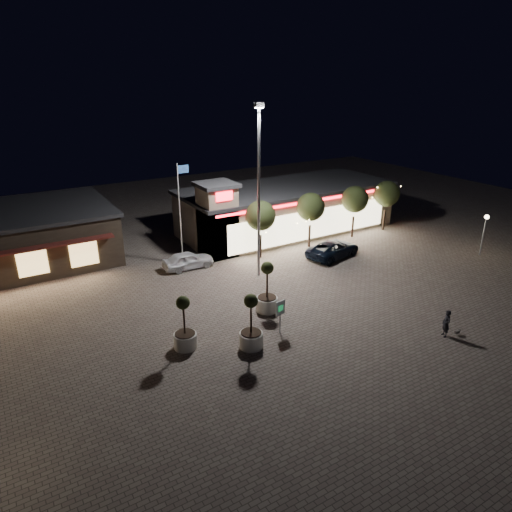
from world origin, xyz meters
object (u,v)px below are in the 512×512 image
white_sedan (188,260)px  pedestrian (446,323)px  planter_left (185,332)px  planter_mid (251,331)px  pickup_truck (333,249)px  valet_sign (280,311)px

white_sedan → pedestrian: (8.67, -16.83, 0.14)m
planter_left → planter_mid: size_ratio=0.98×
pedestrian → white_sedan: bearing=-128.5°
pickup_truck → planter_mid: size_ratio=1.55×
white_sedan → planter_mid: bearing=173.7°
white_sedan → pedestrian: 18.93m
valet_sign → pickup_truck: bearing=36.4°
valet_sign → pedestrian: bearing=-33.1°
white_sedan → valet_sign: valet_sign is taller
white_sedan → valet_sign: (0.73, -11.66, 0.78)m
planter_mid → planter_left: bearing=149.9°
pedestrian → planter_mid: size_ratio=0.51×
planter_mid → valet_sign: bearing=10.2°
planter_left → planter_mid: bearing=-30.1°
planter_left → planter_mid: (3.12, -1.81, 0.02)m
pedestrian → valet_sign: size_ratio=0.78×
pickup_truck → pedestrian: pedestrian is taller
pickup_truck → planter_left: 16.95m
pickup_truck → planter_left: planter_left is taller
pickup_truck → white_sedan: bearing=58.6°
white_sedan → planter_left: bearing=156.5°
pedestrian → planter_mid: bearing=-91.1°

